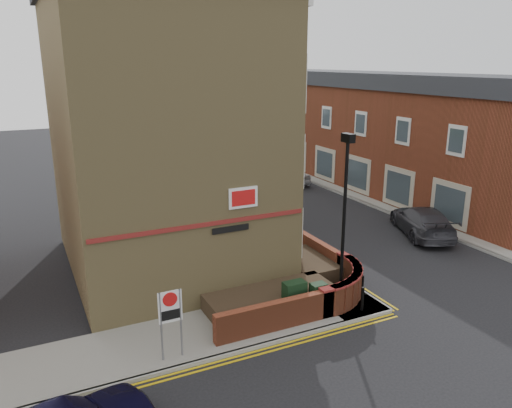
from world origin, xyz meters
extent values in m
plane|color=black|center=(0.00, 0.00, 0.00)|extent=(120.00, 120.00, 0.00)
cube|color=gray|center=(-3.50, 1.50, 0.06)|extent=(13.00, 3.00, 0.12)
cube|color=gray|center=(2.00, 16.00, 0.06)|extent=(2.00, 32.00, 0.12)
cube|color=gray|center=(13.00, 13.00, 0.06)|extent=(4.00, 40.00, 0.12)
cube|color=gray|center=(-3.50, 0.00, 0.06)|extent=(13.00, 0.15, 0.12)
cube|color=gray|center=(3.00, 16.00, 0.06)|extent=(0.15, 32.00, 0.12)
cube|color=gray|center=(11.00, 13.00, 0.06)|extent=(0.15, 40.00, 0.12)
cube|color=gold|center=(-3.50, -0.25, 0.01)|extent=(13.00, 0.28, 0.01)
cube|color=gold|center=(3.25, 16.00, 0.01)|extent=(0.28, 32.00, 0.01)
cube|color=#9A8452|center=(-3.00, 8.00, 5.62)|extent=(8.00, 10.00, 11.00)
cube|color=maroon|center=(-3.00, 2.97, 3.32)|extent=(7.80, 0.06, 0.15)
cube|color=white|center=(-1.50, 2.96, 4.12)|extent=(1.10, 0.05, 0.75)
cube|color=black|center=(-2.00, 2.96, 3.02)|extent=(1.40, 0.04, 0.22)
cylinder|color=black|center=(1.60, 1.20, 3.12)|extent=(0.12, 0.12, 6.00)
cylinder|color=black|center=(1.60, 1.20, 0.52)|extent=(0.20, 0.20, 0.80)
cube|color=black|center=(1.60, 1.20, 6.27)|extent=(0.25, 0.50, 0.30)
cube|color=black|center=(-0.30, 1.30, 0.72)|extent=(0.80, 0.45, 1.20)
cube|color=black|center=(0.50, 1.00, 0.67)|extent=(0.55, 0.40, 1.10)
cylinder|color=black|center=(2.00, 0.40, 0.57)|extent=(0.11, 0.11, 0.90)
cylinder|color=black|center=(2.60, 1.20, 0.57)|extent=(0.11, 0.11, 0.90)
cylinder|color=slate|center=(-5.30, 0.50, 1.22)|extent=(0.06, 0.06, 2.20)
cylinder|color=slate|center=(-4.70, 0.50, 1.22)|extent=(0.06, 0.06, 2.20)
cube|color=white|center=(-5.00, 0.50, 1.82)|extent=(0.72, 0.04, 1.00)
cylinder|color=red|center=(-5.00, 0.47, 2.07)|extent=(0.44, 0.02, 0.44)
cube|color=brown|center=(14.50, 17.00, 3.50)|extent=(5.00, 30.00, 7.00)
cube|color=#2A2D32|center=(14.50, 17.00, 7.50)|extent=(5.40, 30.40, 1.00)
cube|color=#BBB19A|center=(14.50, 38.00, 3.50)|extent=(5.00, 12.00, 7.00)
cube|color=#2A2D32|center=(14.50, 38.00, 7.50)|extent=(5.40, 12.40, 1.00)
cylinder|color=#382B1E|center=(2.00, 14.00, 2.40)|extent=(0.24, 0.24, 4.55)
sphere|color=#1D4D19|center=(2.00, 14.00, 5.00)|extent=(3.64, 3.64, 3.64)
sphere|color=#1D4D19|center=(2.40, 13.70, 4.15)|extent=(2.60, 2.60, 2.60)
sphere|color=#1D4D19|center=(1.70, 14.40, 4.54)|extent=(2.86, 2.86, 2.86)
cylinder|color=#382B1E|center=(2.00, 22.00, 2.64)|extent=(0.24, 0.24, 5.04)
sphere|color=#1D4D19|center=(2.00, 22.00, 5.52)|extent=(4.03, 4.03, 4.03)
sphere|color=#1D4D19|center=(2.40, 21.70, 4.58)|extent=(2.88, 2.88, 2.88)
sphere|color=#1D4D19|center=(1.70, 22.40, 5.02)|extent=(3.17, 3.17, 3.17)
cylinder|color=#382B1E|center=(2.00, 30.00, 2.50)|extent=(0.24, 0.24, 4.76)
sphere|color=#1D4D19|center=(2.00, 30.00, 5.22)|extent=(3.81, 3.81, 3.81)
sphere|color=#1D4D19|center=(2.40, 29.70, 4.34)|extent=(2.72, 2.72, 2.72)
sphere|color=#1D4D19|center=(1.70, 30.40, 4.74)|extent=(2.99, 2.99, 2.99)
cylinder|color=black|center=(2.40, 25.00, 1.72)|extent=(0.10, 0.10, 3.20)
imported|color=black|center=(2.40, 25.00, 3.82)|extent=(0.20, 0.16, 1.00)
imported|color=#919498|center=(4.13, 14.39, 0.63)|extent=(2.75, 4.03, 1.26)
imported|color=maroon|center=(5.00, 18.47, 0.68)|extent=(3.04, 5.21, 1.36)
imported|color=#343339|center=(10.04, 5.90, 0.75)|extent=(4.00, 5.60, 1.51)
imported|color=#A9ADB1|center=(9.20, 18.71, 0.68)|extent=(2.19, 4.17, 1.36)
camera|label=1|loc=(-8.50, -12.51, 8.79)|focal=35.00mm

